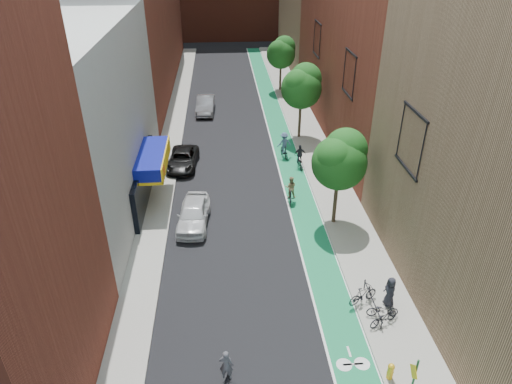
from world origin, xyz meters
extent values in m
plane|color=black|center=(0.00, 0.00, 0.00)|extent=(160.00, 160.00, 0.00)
cube|color=#167C54|center=(4.00, 26.00, 0.01)|extent=(2.00, 68.00, 0.01)
cube|color=gray|center=(-6.00, 26.00, 0.07)|extent=(2.00, 68.00, 0.15)
cube|color=gray|center=(6.50, 26.00, 0.07)|extent=(3.00, 68.00, 0.15)
cube|color=silver|center=(-11.00, 14.00, 6.00)|extent=(8.00, 20.00, 12.00)
cube|color=maroon|center=(12.00, 26.00, 11.00)|extent=(8.00, 28.00, 22.00)
cylinder|color=#332619|center=(5.60, 10.00, 1.65)|extent=(0.24, 0.24, 3.30)
sphere|color=#124515|center=(5.60, 10.00, 4.38)|extent=(3.36, 3.36, 3.36)
sphere|color=#124515|center=(6.00, 10.30, 5.10)|extent=(2.64, 2.64, 2.64)
sphere|color=#124515|center=(5.30, 9.70, 4.86)|extent=(2.40, 2.40, 2.40)
cylinder|color=#332619|center=(5.60, 24.00, 1.73)|extent=(0.24, 0.24, 3.47)
sphere|color=#124515|center=(5.60, 24.00, 4.60)|extent=(3.53, 3.53, 3.53)
sphere|color=#124515|center=(6.00, 24.30, 5.36)|extent=(2.77, 2.77, 2.77)
sphere|color=#124515|center=(5.30, 23.70, 5.10)|extent=(2.52, 2.52, 2.52)
cylinder|color=#332619|center=(5.60, 38.00, 1.59)|extent=(0.24, 0.24, 3.19)
sphere|color=#124515|center=(5.60, 38.00, 4.23)|extent=(3.25, 3.25, 3.25)
sphere|color=#124515|center=(6.00, 38.30, 4.93)|extent=(2.55, 2.55, 2.55)
sphere|color=#124515|center=(5.30, 37.70, 4.70)|extent=(2.32, 2.32, 2.32)
cube|color=yellow|center=(5.32, -3.50, 2.55)|extent=(0.02, 0.71, 0.71)
imported|color=silver|center=(-3.39, 10.59, 0.80)|extent=(2.26, 4.82, 1.59)
imported|color=black|center=(-4.60, 18.94, 0.66)|extent=(2.61, 4.94, 1.32)
imported|color=gray|center=(-3.00, 31.39, 0.82)|extent=(1.95, 5.03, 1.63)
imported|color=black|center=(-1.55, -1.61, 0.40)|extent=(0.78, 1.60, 0.80)
imported|color=#45444B|center=(-1.55, -1.51, 1.13)|extent=(0.62, 0.46, 1.56)
imported|color=black|center=(3.20, 12.83, 0.54)|extent=(0.77, 1.85, 1.08)
imported|color=tan|center=(3.20, 12.93, 1.15)|extent=(0.86, 0.71, 1.60)
imported|color=black|center=(4.70, 18.05, 0.46)|extent=(0.70, 1.79, 0.92)
imported|color=black|center=(4.70, 18.15, 1.13)|extent=(0.93, 0.42, 1.56)
imported|color=black|center=(3.71, 20.07, 0.54)|extent=(0.84, 1.86, 1.08)
imported|color=#445B7C|center=(3.71, 20.17, 1.25)|extent=(1.28, 0.88, 1.81)
imported|color=black|center=(6.09, 1.61, 0.56)|extent=(1.59, 0.67, 0.81)
imported|color=black|center=(5.40, 2.60, 0.66)|extent=(1.75, 1.11, 1.02)
imported|color=black|center=(5.98, 1.09, 0.58)|extent=(1.72, 1.18, 0.85)
imported|color=black|center=(6.67, 2.39, 0.97)|extent=(0.63, 0.87, 1.64)
cylinder|color=gold|center=(5.30, -1.89, 0.45)|extent=(0.26, 0.26, 0.61)
sphere|color=gold|center=(5.30, -1.89, 0.83)|extent=(0.29, 0.29, 0.29)
camera|label=1|loc=(-1.31, -14.15, 16.62)|focal=32.00mm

